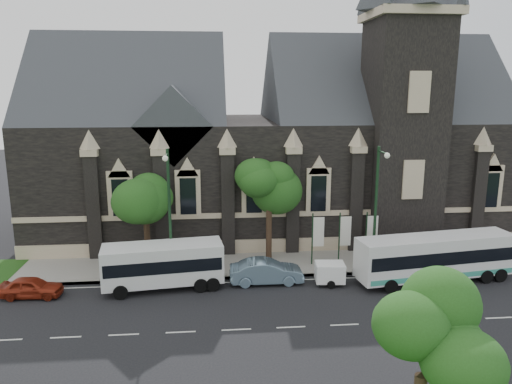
{
  "coord_description": "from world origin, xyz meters",
  "views": [
    {
      "loc": [
        -1.12,
        -23.98,
        12.96
      ],
      "look_at": [
        1.62,
        6.0,
        6.32
      ],
      "focal_mm": 33.9,
      "sensor_mm": 36.0,
      "label": 1
    }
  ],
  "objects": [
    {
      "name": "ground",
      "position": [
        0.0,
        0.0,
        0.0
      ],
      "size": [
        160.0,
        160.0,
        0.0
      ],
      "primitive_type": "plane",
      "color": "black",
      "rests_on": "ground"
    },
    {
      "name": "sidewalk",
      "position": [
        0.0,
        9.5,
        0.07
      ],
      "size": [
        80.0,
        5.0,
        0.15
      ],
      "primitive_type": "cube",
      "color": "gray",
      "rests_on": "ground"
    },
    {
      "name": "museum",
      "position": [
        5.12,
        18.78,
        8.17
      ],
      "size": [
        40.0,
        17.7,
        29.9
      ],
      "color": "black",
      "rests_on": "ground"
    },
    {
      "name": "tree_park_east",
      "position": [
        6.18,
        -9.32,
        4.62
      ],
      "size": [
        3.4,
        3.4,
        6.28
      ],
      "color": "black",
      "rests_on": "ground"
    },
    {
      "name": "tree_walk_right",
      "position": [
        3.21,
        10.71,
        5.82
      ],
      "size": [
        4.08,
        4.08,
        7.8
      ],
      "color": "black",
      "rests_on": "ground"
    },
    {
      "name": "tree_walk_left",
      "position": [
        -5.8,
        10.7,
        5.73
      ],
      "size": [
        3.91,
        3.91,
        7.64
      ],
      "color": "black",
      "rests_on": "ground"
    },
    {
      "name": "street_lamp_near",
      "position": [
        10.0,
        7.09,
        5.11
      ],
      "size": [
        0.36,
        1.88,
        9.0
      ],
      "color": "black",
      "rests_on": "ground"
    },
    {
      "name": "street_lamp_mid",
      "position": [
        -4.0,
        7.09,
        5.11
      ],
      "size": [
        0.36,
        1.88,
        9.0
      ],
      "color": "black",
      "rests_on": "ground"
    },
    {
      "name": "banner_flag_left",
      "position": [
        6.29,
        9.0,
        2.38
      ],
      "size": [
        0.9,
        0.1,
        4.0
      ],
      "color": "black",
      "rests_on": "ground"
    },
    {
      "name": "banner_flag_center",
      "position": [
        8.29,
        9.0,
        2.38
      ],
      "size": [
        0.9,
        0.1,
        4.0
      ],
      "color": "black",
      "rests_on": "ground"
    },
    {
      "name": "banner_flag_right",
      "position": [
        10.29,
        9.0,
        2.38
      ],
      "size": [
        0.9,
        0.1,
        4.0
      ],
      "color": "black",
      "rests_on": "ground"
    },
    {
      "name": "tour_coach",
      "position": [
        13.67,
        5.5,
        1.73
      ],
      "size": [
        11.04,
        3.78,
        3.16
      ],
      "rotation": [
        0.0,
        0.0,
        0.14
      ],
      "color": "silver",
      "rests_on": "ground"
    },
    {
      "name": "shuttle_bus",
      "position": [
        -4.42,
        6.02,
        1.7
      ],
      "size": [
        7.89,
        3.48,
        2.95
      ],
      "rotation": [
        0.0,
        0.0,
        0.12
      ],
      "color": "silver",
      "rests_on": "ground"
    },
    {
      "name": "box_trailer",
      "position": [
        6.51,
        5.61,
        0.83
      ],
      "size": [
        2.8,
        1.65,
        1.47
      ],
      "rotation": [
        0.0,
        0.0,
        -0.09
      ],
      "color": "white",
      "rests_on": "ground"
    },
    {
      "name": "sedan",
      "position": [
        2.33,
        6.2,
        0.8
      ],
      "size": [
        4.9,
        1.74,
        1.61
      ],
      "primitive_type": "imported",
      "rotation": [
        0.0,
        0.0,
        1.58
      ],
      "color": "#7694AB",
      "rests_on": "ground"
    },
    {
      "name": "car_far_red",
      "position": [
        -12.55,
        5.34,
        0.65
      ],
      "size": [
        3.87,
        1.73,
        1.29
      ],
      "primitive_type": "imported",
      "rotation": [
        0.0,
        0.0,
        1.52
      ],
      "color": "maroon",
      "rests_on": "ground"
    }
  ]
}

